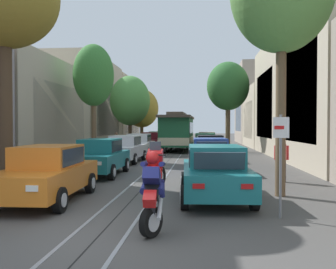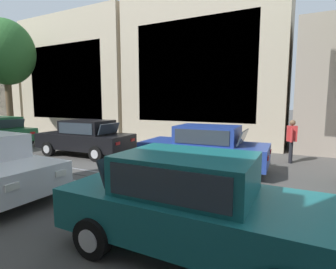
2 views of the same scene
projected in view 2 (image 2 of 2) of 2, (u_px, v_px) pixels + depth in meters
building_facade_right at (72, 80)px, 20.70m from camera, size 5.48×47.11×9.96m
parked_car_teal_second_left at (193, 203)px, 4.11m from camera, size 2.00×4.36×1.58m
parked_car_blue_second_right at (204, 148)px, 9.01m from camera, size 2.10×4.40×1.58m
parked_car_black_mid_right at (86, 137)px, 11.66m from camera, size 2.13×4.42×1.58m
street_tree_kerb_right_second at (6, 53)px, 16.28m from camera, size 3.53×3.43×7.53m
pedestrian_on_right_pavement at (292, 139)px, 10.15m from camera, size 0.55×0.39×1.70m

